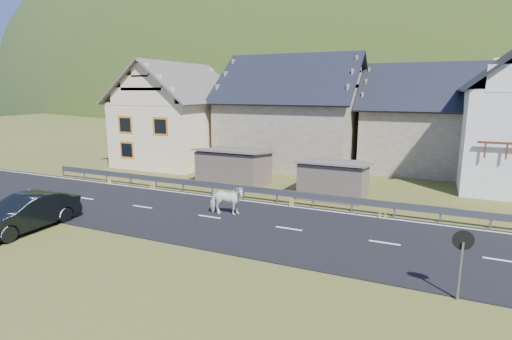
% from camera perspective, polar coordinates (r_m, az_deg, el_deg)
% --- Properties ---
extents(ground, '(160.00, 160.00, 0.00)m').
position_cam_1_polar(ground, '(19.23, -6.67, -6.77)').
color(ground, '#4A4F1B').
rests_on(ground, ground).
extents(road, '(60.00, 7.00, 0.04)m').
position_cam_1_polar(road, '(19.22, -6.67, -6.71)').
color(road, black).
rests_on(road, ground).
extents(lane_markings, '(60.00, 6.60, 0.01)m').
position_cam_1_polar(lane_markings, '(19.22, -6.67, -6.64)').
color(lane_markings, silver).
rests_on(lane_markings, road).
extents(guardrail, '(28.10, 0.09, 0.75)m').
position_cam_1_polar(guardrail, '(22.18, -1.83, -2.71)').
color(guardrail, '#93969B').
rests_on(guardrail, ground).
extents(shed_left, '(4.30, 3.30, 2.40)m').
position_cam_1_polar(shed_left, '(25.40, -3.11, 0.35)').
color(shed_left, '#6A5C4E').
rests_on(shed_left, ground).
extents(shed_right, '(3.80, 2.90, 2.20)m').
position_cam_1_polar(shed_right, '(22.75, 11.02, -1.42)').
color(shed_right, '#6A5C4E').
rests_on(shed_right, ground).
extents(house_cream, '(7.80, 9.80, 8.30)m').
position_cam_1_polar(house_cream, '(33.84, -11.07, 8.49)').
color(house_cream, beige).
rests_on(house_cream, ground).
extents(house_stone_a, '(10.80, 9.80, 8.90)m').
position_cam_1_polar(house_stone_a, '(32.40, 5.41, 9.02)').
color(house_stone_a, tan).
rests_on(house_stone_a, ground).
extents(house_stone_b, '(9.80, 8.80, 8.10)m').
position_cam_1_polar(house_stone_b, '(32.69, 23.57, 7.45)').
color(house_stone_b, tan).
rests_on(house_stone_b, ground).
extents(mountain, '(440.00, 280.00, 260.00)m').
position_cam_1_polar(mountain, '(197.41, 22.71, 3.02)').
color(mountain, '#223D13').
rests_on(mountain, ground).
extents(conifer_patch, '(76.00, 50.00, 28.00)m').
position_cam_1_polar(conifer_patch, '(141.20, -3.03, 11.47)').
color(conifer_patch, black).
rests_on(conifer_patch, ground).
extents(horse, '(1.20, 1.85, 1.44)m').
position_cam_1_polar(horse, '(19.25, -4.23, -4.33)').
color(horse, white).
rests_on(horse, road).
extents(car, '(1.70, 4.67, 1.53)m').
position_cam_1_polar(car, '(19.92, -30.07, -5.34)').
color(car, black).
rests_on(car, ground).
extents(traffic_mirror, '(0.58, 0.21, 2.10)m').
position_cam_1_polar(traffic_mirror, '(12.93, 27.40, -10.03)').
color(traffic_mirror, '#93969B').
rests_on(traffic_mirror, ground).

